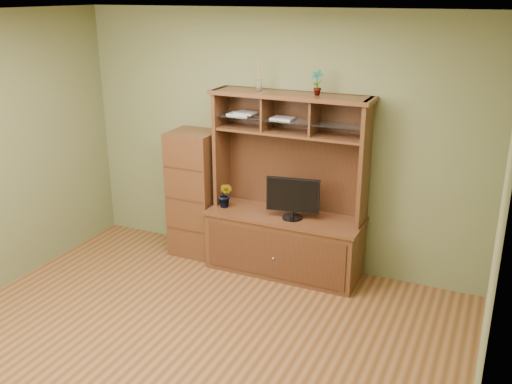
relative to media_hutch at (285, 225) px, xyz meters
The scene contains 8 objects.
room 1.93m from the media_hutch, 97.39° to the right, with size 4.54×4.04×2.74m.
media_hutch is the anchor object (origin of this frame).
monitor 0.38m from the media_hutch, 38.33° to the right, with size 0.54×0.21×0.43m.
orchid_plant 0.72m from the media_hutch, behind, with size 0.15×0.12×0.28m, color #2A541D.
top_plant 1.52m from the media_hutch, 15.92° to the left, with size 0.13×0.09×0.24m, color #2D6824.
reed_diffuser 1.54m from the media_hutch, 167.44° to the left, with size 0.06×0.06×0.32m.
magazines 1.19m from the media_hutch, 168.60° to the left, with size 0.71×0.19×0.04m.
side_cabinet 1.12m from the media_hutch, behind, with size 0.51×0.46×1.42m.
Camera 1 is at (2.22, -3.43, 2.85)m, focal length 40.00 mm.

